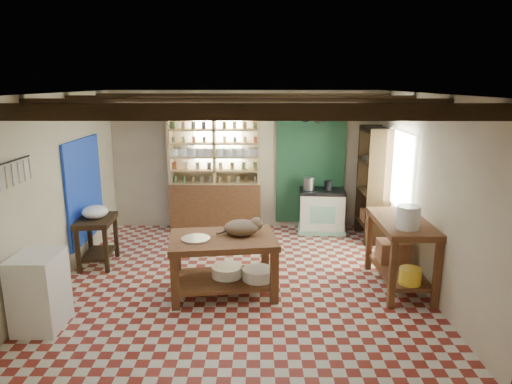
{
  "coord_description": "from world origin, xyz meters",
  "views": [
    {
      "loc": [
        0.25,
        -6.04,
        2.74
      ],
      "look_at": [
        0.22,
        0.3,
        1.21
      ],
      "focal_mm": 32.0,
      "sensor_mm": 36.0,
      "label": 1
    }
  ],
  "objects_px": {
    "work_table": "(223,265)",
    "stove": "(322,211)",
    "prep_table": "(98,241)",
    "right_counter": "(400,254)",
    "cat": "(242,228)",
    "white_cabinet": "(40,291)"
  },
  "relations": [
    {
      "from": "work_table",
      "to": "stove",
      "type": "distance_m",
      "value": 3.05
    },
    {
      "from": "work_table",
      "to": "prep_table",
      "type": "height_order",
      "value": "work_table"
    },
    {
      "from": "prep_table",
      "to": "right_counter",
      "type": "distance_m",
      "value": 4.45
    },
    {
      "from": "work_table",
      "to": "cat",
      "type": "bearing_deg",
      "value": 11.31
    },
    {
      "from": "work_table",
      "to": "stove",
      "type": "height_order",
      "value": "stove"
    },
    {
      "from": "stove",
      "to": "white_cabinet",
      "type": "relative_size",
      "value": 0.94
    },
    {
      "from": "white_cabinet",
      "to": "cat",
      "type": "xyz_separation_m",
      "value": [
        2.26,
        0.97,
        0.45
      ]
    },
    {
      "from": "prep_table",
      "to": "white_cabinet",
      "type": "bearing_deg",
      "value": -94.82
    },
    {
      "from": "work_table",
      "to": "right_counter",
      "type": "relative_size",
      "value": 1.03
    },
    {
      "from": "white_cabinet",
      "to": "right_counter",
      "type": "bearing_deg",
      "value": 13.94
    },
    {
      "from": "right_counter",
      "to": "cat",
      "type": "xyz_separation_m",
      "value": [
        -2.14,
        -0.1,
        0.4
      ]
    },
    {
      "from": "work_table",
      "to": "white_cabinet",
      "type": "height_order",
      "value": "white_cabinet"
    },
    {
      "from": "work_table",
      "to": "cat",
      "type": "distance_m",
      "value": 0.56
    },
    {
      "from": "stove",
      "to": "right_counter",
      "type": "distance_m",
      "value": 2.49
    },
    {
      "from": "stove",
      "to": "cat",
      "type": "xyz_separation_m",
      "value": [
        -1.4,
        -2.48,
        0.48
      ]
    },
    {
      "from": "white_cabinet",
      "to": "stove",
      "type": "bearing_deg",
      "value": 43.52
    },
    {
      "from": "stove",
      "to": "right_counter",
      "type": "relative_size",
      "value": 0.62
    },
    {
      "from": "stove",
      "to": "white_cabinet",
      "type": "bearing_deg",
      "value": -132.64
    },
    {
      "from": "white_cabinet",
      "to": "right_counter",
      "type": "xyz_separation_m",
      "value": [
        4.4,
        1.07,
        0.04
      ]
    },
    {
      "from": "prep_table",
      "to": "right_counter",
      "type": "height_order",
      "value": "right_counter"
    },
    {
      "from": "prep_table",
      "to": "work_table",
      "type": "bearing_deg",
      "value": -29.79
    },
    {
      "from": "stove",
      "to": "prep_table",
      "type": "height_order",
      "value": "stove"
    }
  ]
}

